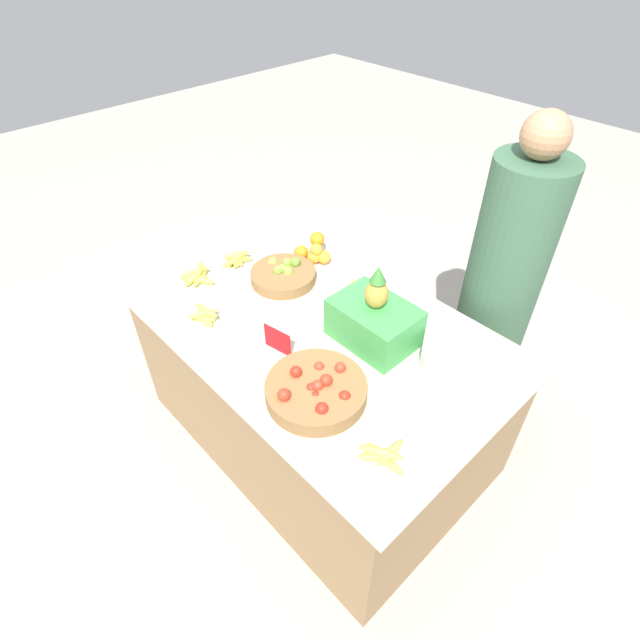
{
  "coord_description": "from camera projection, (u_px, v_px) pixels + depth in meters",
  "views": [
    {
      "loc": [
        1.24,
        -1.16,
        2.31
      ],
      "look_at": [
        0.0,
        0.0,
        0.84
      ],
      "focal_mm": 28.0,
      "sensor_mm": 36.0,
      "label": 1
    }
  ],
  "objects": [
    {
      "name": "banana_bunch_front_center",
      "position": [
        363.0,
        287.0,
        2.49
      ],
      "size": [
        0.19,
        0.16,
        0.04
      ],
      "color": "#EFDB4C",
      "rests_on": "market_table"
    },
    {
      "name": "vendor_person",
      "position": [
        498.0,
        296.0,
        2.49
      ],
      "size": [
        0.36,
        0.36,
        1.68
      ],
      "color": "#385B42",
      "rests_on": "ground_plane"
    },
    {
      "name": "banana_bunch_front_right",
      "position": [
        383.0,
        455.0,
        1.74
      ],
      "size": [
        0.18,
        0.17,
        0.06
      ],
      "color": "#EFDB4C",
      "rests_on": "market_table"
    },
    {
      "name": "lime_bowl",
      "position": [
        284.0,
        275.0,
        2.54
      ],
      "size": [
        0.33,
        0.33,
        0.1
      ],
      "color": "olive",
      "rests_on": "market_table"
    },
    {
      "name": "ground_plane",
      "position": [
        320.0,
        433.0,
        2.8
      ],
      "size": [
        12.0,
        12.0,
        0.0
      ],
      "primitive_type": "plane",
      "color": "#ADA599"
    },
    {
      "name": "banana_bunch_middle_left",
      "position": [
        197.0,
        276.0,
        2.55
      ],
      "size": [
        0.19,
        0.18,
        0.06
      ],
      "color": "#EFDB4C",
      "rests_on": "market_table"
    },
    {
      "name": "metal_bowl",
      "position": [
        461.0,
        362.0,
        2.06
      ],
      "size": [
        0.33,
        0.33,
        0.09
      ],
      "color": "silver",
      "rests_on": "market_table"
    },
    {
      "name": "banana_bunch_front_left",
      "position": [
        204.0,
        315.0,
        2.31
      ],
      "size": [
        0.16,
        0.14,
        0.06
      ],
      "color": "#EFDB4C",
      "rests_on": "market_table"
    },
    {
      "name": "tomato_basket",
      "position": [
        316.0,
        390.0,
        1.95
      ],
      "size": [
        0.4,
        0.4,
        0.11
      ],
      "color": "olive",
      "rests_on": "market_table"
    },
    {
      "name": "market_table",
      "position": [
        320.0,
        386.0,
        2.54
      ],
      "size": [
        1.74,
        1.12,
        0.79
      ],
      "color": "olive",
      "rests_on": "ground_plane"
    },
    {
      "name": "price_sign",
      "position": [
        277.0,
        340.0,
        2.13
      ],
      "size": [
        0.14,
        0.03,
        0.12
      ],
      "rotation": [
        0.0,
        0.0,
        0.19
      ],
      "color": "red",
      "rests_on": "market_table"
    },
    {
      "name": "banana_bunch_back_center",
      "position": [
        237.0,
        259.0,
        2.66
      ],
      "size": [
        0.14,
        0.17,
        0.06
      ],
      "color": "#EFDB4C",
      "rests_on": "market_table"
    },
    {
      "name": "orange_pile",
      "position": [
        315.0,
        252.0,
        2.66
      ],
      "size": [
        0.19,
        0.17,
        0.14
      ],
      "color": "orange",
      "rests_on": "market_table"
    },
    {
      "name": "produce_crate",
      "position": [
        374.0,
        320.0,
        2.15
      ],
      "size": [
        0.36,
        0.26,
        0.39
      ],
      "color": "green",
      "rests_on": "market_table"
    }
  ]
}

